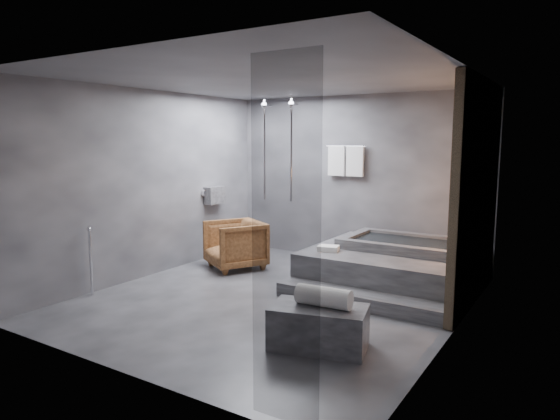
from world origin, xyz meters
The scene contains 7 objects.
room centered at (0.40, 0.24, 1.73)m, with size 5.00×5.04×2.82m.
tub_deck centered at (1.05, 1.45, 0.25)m, with size 2.20×2.00×0.50m, color #353437.
tub_step centered at (1.05, 0.27, 0.09)m, with size 2.20×0.36×0.18m, color #353437.
concrete_bench centered at (1.20, -1.08, 0.21)m, with size 0.95×0.52×0.43m, color #38383B.
driftwood_chair centered at (-1.40, 0.96, 0.39)m, with size 0.83×0.85×0.77m, color #432510.
rolled_towel centered at (1.24, -1.06, 0.53)m, with size 0.20×0.20×0.56m, color white.
deck_towel centered at (0.31, 0.89, 0.54)m, with size 0.29×0.21×0.08m, color white.
Camera 1 is at (3.41, -5.31, 2.07)m, focal length 32.00 mm.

